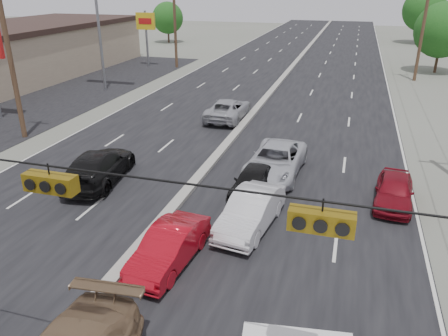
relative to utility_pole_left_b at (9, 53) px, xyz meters
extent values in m
cube|color=black|center=(12.50, 15.00, -5.11)|extent=(20.00, 160.00, 0.02)
cube|color=gray|center=(12.50, 15.00, -5.01)|extent=(0.50, 160.00, 0.20)
cube|color=black|center=(-4.50, 10.00, -5.11)|extent=(10.00, 42.00, 0.02)
cylinder|color=#422D1E|center=(0.00, 0.00, -0.11)|extent=(0.30, 0.30, 10.00)
cylinder|color=#422D1E|center=(0.00, 25.00, -0.11)|extent=(0.30, 0.30, 10.00)
cylinder|color=#422D1E|center=(25.00, 25.00, -0.11)|extent=(0.30, 0.30, 10.00)
cube|color=#72590C|center=(14.00, -15.00, 0.34)|extent=(1.05, 0.30, 0.35)
cube|color=#72590C|center=(19.00, -15.00, 0.34)|extent=(1.05, 0.30, 0.35)
cylinder|color=slate|center=(-2.00, 13.00, 0.39)|extent=(0.24, 0.24, 11.00)
cylinder|color=slate|center=(-3.50, 25.00, -2.11)|extent=(0.24, 0.24, 6.00)
cube|color=gold|center=(-3.50, 25.00, -0.21)|extent=(2.20, 0.25, 1.80)
cylinder|color=#382619|center=(-9.50, 45.00, -4.03)|extent=(0.28, 0.28, 2.16)
sphere|color=#154F15|center=(-9.50, 45.00, -1.39)|extent=(4.80, 4.80, 4.80)
cylinder|color=#382619|center=(27.50, 30.00, -3.85)|extent=(0.28, 0.28, 2.52)
sphere|color=#154F15|center=(27.50, 30.00, -0.77)|extent=(5.60, 5.60, 5.60)
cylinder|color=#382619|center=(28.50, 55.00, -3.67)|extent=(0.28, 0.28, 2.88)
sphere|color=#154F15|center=(28.50, 55.00, -0.15)|extent=(6.40, 6.40, 6.40)
imported|color=#A90A17|center=(13.90, -9.74, -4.44)|extent=(1.74, 4.12, 1.32)
imported|color=black|center=(15.44, -3.73, -4.46)|extent=(1.81, 3.90, 1.29)
imported|color=silver|center=(16.00, -6.62, -4.39)|extent=(2.09, 4.52, 1.44)
imported|color=silver|center=(16.00, -1.27, -4.37)|extent=(2.71, 5.44, 1.48)
imported|color=maroon|center=(21.47, -2.96, -4.45)|extent=(1.89, 3.97, 1.31)
imported|color=black|center=(8.01, -4.46, -4.34)|extent=(2.87, 5.55, 1.54)
imported|color=#9FA0A6|center=(11.10, 7.26, -4.39)|extent=(2.41, 5.17, 1.43)
camera|label=1|loc=(19.23, -21.19, 3.82)|focal=35.00mm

